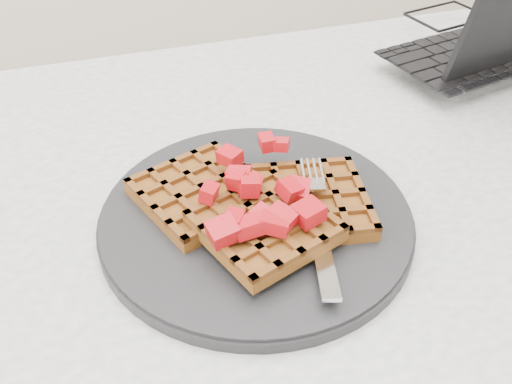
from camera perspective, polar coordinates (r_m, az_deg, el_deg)
table at (r=0.67m, az=3.08°, el=-8.45°), size 1.20×0.80×0.75m
plate at (r=0.56m, az=0.00°, el=-2.57°), size 0.30×0.30×0.02m
waffles at (r=0.54m, az=0.14°, el=-1.29°), size 0.23×0.21×0.03m
strawberry_pile at (r=0.53m, az=0.00°, el=1.19°), size 0.15×0.15×0.02m
fork at (r=0.53m, az=6.13°, el=-3.05°), size 0.07×0.18×0.02m
laptop at (r=0.94m, az=22.59°, el=14.87°), size 0.41×0.33×0.25m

